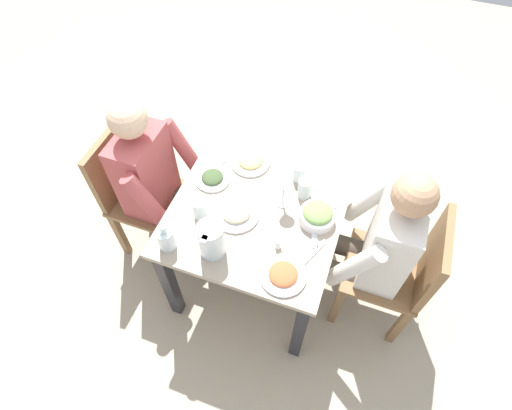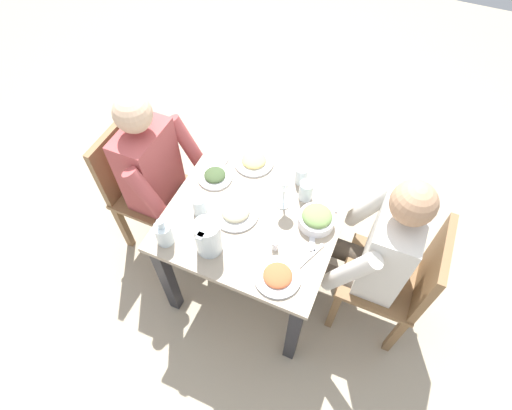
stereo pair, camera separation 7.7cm
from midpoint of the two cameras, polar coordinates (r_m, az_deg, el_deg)
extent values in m
plane|color=tan|center=(2.65, 0.85, -9.73)|extent=(8.00, 8.00, 0.00)
cube|color=gray|center=(2.05, 1.09, -1.04)|extent=(0.84, 0.84, 0.03)
cube|color=#232328|center=(2.16, 6.29, -17.08)|extent=(0.06, 0.06, 0.68)
cube|color=#232328|center=(2.50, 11.96, -2.18)|extent=(0.06, 0.06, 0.68)
cube|color=#232328|center=(2.30, -11.20, -9.97)|extent=(0.06, 0.06, 0.68)
cube|color=#232328|center=(2.62, -3.26, 3.07)|extent=(0.06, 0.06, 0.68)
cube|color=olive|center=(2.41, 19.64, -16.56)|extent=(0.04, 0.04, 0.42)
cube|color=olive|center=(2.57, 21.15, -9.76)|extent=(0.04, 0.04, 0.42)
cube|color=olive|center=(2.38, 11.66, -14.06)|extent=(0.04, 0.04, 0.42)
cube|color=olive|center=(2.53, 13.85, -7.38)|extent=(0.04, 0.04, 0.42)
cube|color=olive|center=(2.27, 17.94, -9.53)|extent=(0.40, 0.40, 0.03)
cube|color=olive|center=(2.11, 24.13, -8.26)|extent=(0.38, 0.04, 0.42)
cube|color=olive|center=(2.84, -13.38, 2.36)|extent=(0.04, 0.04, 0.42)
cube|color=olive|center=(2.70, -17.10, -2.86)|extent=(0.04, 0.04, 0.42)
cube|color=olive|center=(2.70, -7.34, 0.14)|extent=(0.04, 0.04, 0.42)
cube|color=olive|center=(2.56, -10.91, -5.50)|extent=(0.04, 0.04, 0.42)
cube|color=olive|center=(2.52, -13.08, 1.51)|extent=(0.40, 0.40, 0.03)
cube|color=olive|center=(2.44, -17.61, 6.01)|extent=(0.38, 0.04, 0.42)
cube|color=silver|center=(2.05, 18.99, -5.94)|extent=(0.32, 0.20, 0.50)
sphere|color=tan|center=(1.75, 22.17, 0.19)|extent=(0.19, 0.19, 0.19)
cylinder|color=#473D33|center=(2.23, 11.92, -9.76)|extent=(0.11, 0.38, 0.11)
cylinder|color=#473D33|center=(2.41, 6.79, -10.28)|extent=(0.10, 0.10, 0.44)
cylinder|color=silver|center=(1.91, 13.93, -9.04)|extent=(0.08, 0.23, 0.37)
cylinder|color=#473D33|center=(2.32, 13.11, -6.25)|extent=(0.11, 0.38, 0.11)
cylinder|color=#473D33|center=(2.48, 8.11, -7.01)|extent=(0.10, 0.10, 0.44)
cylinder|color=silver|center=(2.14, 16.71, -0.10)|extent=(0.08, 0.23, 0.37)
cube|color=#B24C4C|center=(2.31, -13.65, 5.25)|extent=(0.32, 0.20, 0.50)
sphere|color=#DBB28E|center=(2.05, -15.66, 12.06)|extent=(0.19, 0.19, 0.19)
cylinder|color=#473D33|center=(2.48, -7.73, 1.10)|extent=(0.11, 0.38, 0.11)
cylinder|color=#473D33|center=(2.58, -3.56, -2.82)|extent=(0.10, 0.10, 0.44)
cylinder|color=#B24C4C|center=(2.33, -8.30, 8.09)|extent=(0.08, 0.23, 0.37)
cylinder|color=#473D33|center=(2.40, -9.63, -1.86)|extent=(0.11, 0.38, 0.11)
cylinder|color=#473D33|center=(2.50, -5.25, -5.80)|extent=(0.10, 0.10, 0.44)
cylinder|color=#B24C4C|center=(2.13, -13.41, 0.87)|extent=(0.08, 0.23, 0.37)
cylinder|color=silver|center=(1.85, -5.47, -4.48)|extent=(0.12, 0.12, 0.19)
cube|color=silver|center=(1.87, -4.46, -2.54)|extent=(0.02, 0.02, 0.11)
cube|color=silver|center=(1.75, -6.48, -4.43)|extent=(0.04, 0.03, 0.02)
cylinder|color=white|center=(2.00, 9.42, -2.08)|extent=(0.18, 0.18, 0.05)
ellipsoid|color=#759951|center=(1.97, 9.56, -1.50)|extent=(0.14, 0.14, 0.06)
cylinder|color=white|center=(2.02, -1.74, -1.15)|extent=(0.23, 0.23, 0.01)
ellipsoid|color=#B7AD89|center=(2.00, -1.75, -0.86)|extent=(0.14, 0.14, 0.05)
cylinder|color=white|center=(2.16, -4.68, 3.89)|extent=(0.18, 0.18, 0.01)
ellipsoid|color=#3D512D|center=(2.15, -4.70, 4.15)|extent=(0.11, 0.11, 0.04)
cylinder|color=white|center=(1.85, 4.21, -9.93)|extent=(0.21, 0.21, 0.01)
ellipsoid|color=#CC5B33|center=(1.83, 4.24, -9.72)|extent=(0.13, 0.13, 0.03)
cylinder|color=white|center=(2.23, 0.70, 5.96)|extent=(0.21, 0.21, 0.01)
ellipsoid|color=#E0C670|center=(2.21, 0.70, 6.24)|extent=(0.13, 0.13, 0.04)
cylinder|color=silver|center=(2.00, -6.73, -0.13)|extent=(0.07, 0.07, 0.11)
cylinder|color=silver|center=(2.13, 7.33, 4.11)|extent=(0.06, 0.06, 0.10)
cylinder|color=silver|center=(2.06, 7.99, 1.95)|extent=(0.07, 0.07, 0.11)
cylinder|color=silver|center=(2.06, 4.80, 0.15)|extent=(0.07, 0.07, 0.01)
cylinder|color=silver|center=(2.02, 4.91, 1.03)|extent=(0.01, 0.01, 0.10)
cone|color=silver|center=(1.94, 5.10, 2.72)|extent=(0.08, 0.08, 0.09)
cylinder|color=silver|center=(1.93, -11.50, -3.98)|extent=(0.08, 0.08, 0.12)
cylinder|color=gold|center=(1.95, -11.39, -4.35)|extent=(0.07, 0.07, 0.07)
cylinder|color=silver|center=(1.86, -11.91, -2.64)|extent=(0.03, 0.03, 0.04)
cylinder|color=white|center=(1.90, 3.79, -5.69)|extent=(0.03, 0.03, 0.04)
cylinder|color=#B2B2B7|center=(1.88, 3.83, -5.27)|extent=(0.03, 0.03, 0.01)
cube|color=silver|center=(2.12, 12.23, 0.81)|extent=(0.17, 0.04, 0.01)
cube|color=silver|center=(1.91, 8.58, -7.10)|extent=(0.18, 0.09, 0.01)
cube|color=silver|center=(1.97, 8.87, -4.24)|extent=(0.17, 0.08, 0.01)
cube|color=silver|center=(2.20, -4.18, 4.82)|extent=(0.19, 0.03, 0.01)
camera|label=1|loc=(0.04, -88.92, 1.49)|focal=28.90mm
camera|label=2|loc=(0.04, 91.08, -1.49)|focal=28.90mm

